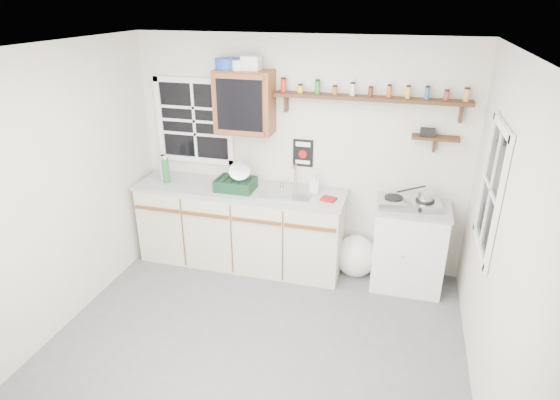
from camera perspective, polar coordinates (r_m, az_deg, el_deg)
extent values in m
cube|color=#555558|center=(4.36, -3.00, -17.12)|extent=(3.60, 3.20, 0.02)
cube|color=white|center=(3.32, -3.95, 17.98)|extent=(3.60, 3.20, 0.02)
cube|color=beige|center=(4.54, -25.63, 0.78)|extent=(0.02, 3.20, 2.50)
cube|color=beige|center=(3.58, 25.39, -5.11)|extent=(0.02, 3.20, 2.50)
cube|color=beige|center=(5.11, 2.32, 5.53)|extent=(3.60, 0.02, 2.50)
cube|color=beige|center=(2.44, -16.01, -17.89)|extent=(3.60, 0.02, 2.50)
cube|color=beige|center=(5.30, -4.77, -3.33)|extent=(2.27, 0.60, 0.88)
cube|color=#93959A|center=(5.11, -4.95, 1.28)|extent=(2.31, 0.62, 0.04)
cube|color=brown|center=(5.27, -14.77, -1.09)|extent=(0.53, 0.02, 0.03)
cube|color=brown|center=(5.03, -9.12, -1.82)|extent=(0.53, 0.02, 0.03)
cube|color=brown|center=(4.83, -2.95, -2.60)|extent=(0.53, 0.02, 0.03)
cube|color=brown|center=(4.70, 3.65, -3.41)|extent=(0.53, 0.02, 0.03)
cube|color=silver|center=(5.06, 15.40, -5.57)|extent=(0.70, 0.55, 0.88)
cube|color=#93959A|center=(4.86, 15.97, -0.87)|extent=(0.73, 0.57, 0.03)
cube|color=#AEADB2|center=(4.95, 0.88, 0.93)|extent=(0.52, 0.44, 0.03)
cylinder|color=#AEADB2|center=(5.03, 1.89, 2.97)|extent=(0.02, 0.02, 0.28)
cylinder|color=#AEADB2|center=(4.93, 1.75, 4.15)|extent=(0.02, 0.14, 0.02)
cube|color=brown|center=(4.96, -4.34, 11.82)|extent=(0.60, 0.30, 0.65)
cube|color=black|center=(4.81, -4.98, 11.43)|extent=(0.48, 0.02, 0.52)
cylinder|color=#18389F|center=(4.96, -6.52, 16.19)|extent=(0.24, 0.24, 0.11)
cube|color=silver|center=(4.87, -3.52, 16.33)|extent=(0.18, 0.15, 0.14)
cylinder|color=silver|center=(4.87, -5.14, 16.04)|extent=(0.12, 0.12, 0.10)
cube|color=black|center=(4.74, 10.93, 12.08)|extent=(1.91, 0.18, 0.04)
cube|color=black|center=(4.94, 0.76, 11.76)|extent=(0.03, 0.10, 0.18)
cube|color=black|center=(4.81, 21.20, 9.88)|extent=(0.03, 0.10, 0.18)
cylinder|color=red|center=(4.87, 0.42, 13.78)|extent=(0.05, 0.05, 0.13)
cylinder|color=black|center=(4.86, 0.42, 14.61)|extent=(0.05, 0.05, 0.02)
cylinder|color=gold|center=(4.83, 2.48, 13.35)|extent=(0.05, 0.05, 0.07)
cylinder|color=black|center=(4.82, 2.49, 13.87)|extent=(0.05, 0.05, 0.02)
cylinder|color=#267226|center=(4.79, 4.58, 13.52)|extent=(0.05, 0.05, 0.12)
cylinder|color=black|center=(4.78, 4.61, 14.34)|extent=(0.05, 0.05, 0.02)
cylinder|color=#99591E|center=(4.77, 6.69, 13.09)|extent=(0.05, 0.05, 0.08)
cylinder|color=black|center=(4.76, 6.72, 13.64)|extent=(0.05, 0.05, 0.02)
cylinder|color=silver|center=(4.74, 8.85, 13.15)|extent=(0.05, 0.05, 0.11)
cylinder|color=black|center=(4.73, 8.90, 13.92)|extent=(0.05, 0.05, 0.02)
cylinder|color=#4C2614|center=(4.73, 10.99, 12.79)|extent=(0.05, 0.05, 0.08)
cylinder|color=black|center=(4.72, 11.04, 13.37)|extent=(0.04, 0.04, 0.02)
cylinder|color=#B24C19|center=(4.72, 13.17, 12.73)|extent=(0.05, 0.05, 0.11)
cylinder|color=black|center=(4.71, 13.24, 13.47)|extent=(0.04, 0.04, 0.02)
cylinder|color=gold|center=(4.71, 15.33, 12.51)|extent=(0.05, 0.05, 0.11)
cylinder|color=black|center=(4.70, 15.41, 13.24)|extent=(0.04, 0.04, 0.02)
cylinder|color=#334C8C|center=(4.72, 17.50, 12.29)|extent=(0.05, 0.05, 0.11)
cylinder|color=black|center=(4.70, 17.59, 13.04)|extent=(0.04, 0.04, 0.02)
cylinder|color=maroon|center=(4.73, 19.63, 11.88)|extent=(0.05, 0.05, 0.08)
cylinder|color=black|center=(4.72, 19.71, 12.47)|extent=(0.04, 0.04, 0.02)
cylinder|color=#BF8C3F|center=(4.74, 21.79, 11.78)|extent=(0.06, 0.06, 0.11)
cylinder|color=black|center=(4.73, 21.91, 12.53)|extent=(0.05, 0.05, 0.02)
cube|color=black|center=(4.82, 18.43, 7.22)|extent=(0.45, 0.15, 0.03)
cube|color=black|center=(4.88, 18.30, 6.44)|extent=(0.03, 0.08, 0.14)
cube|color=black|center=(4.81, 17.55, 7.89)|extent=(0.14, 0.10, 0.07)
cube|color=black|center=(5.07, 2.82, 5.73)|extent=(0.22, 0.01, 0.30)
cube|color=white|center=(5.03, 2.82, 6.79)|extent=(0.16, 0.00, 0.05)
cylinder|color=#A50C0C|center=(5.06, 2.80, 5.60)|extent=(0.09, 0.01, 0.09)
cube|color=white|center=(5.09, 2.78, 4.64)|extent=(0.16, 0.00, 0.04)
cube|color=black|center=(5.39, -10.39, 9.45)|extent=(0.85, 0.02, 0.90)
cube|color=white|center=(5.39, -10.39, 9.45)|extent=(0.93, 0.03, 0.98)
cube|color=black|center=(3.99, 24.41, 1.14)|extent=(0.02, 0.70, 1.00)
cube|color=white|center=(3.99, 24.41, 1.14)|extent=(0.03, 0.78, 1.08)
cylinder|color=#AEC1CC|center=(5.44, -14.05, 3.64)|extent=(0.08, 0.08, 0.24)
cylinder|color=silver|center=(5.40, -14.19, 4.97)|extent=(0.04, 0.04, 0.03)
cylinder|color=#236933|center=(5.34, -13.74, 3.50)|extent=(0.08, 0.08, 0.27)
cylinder|color=silver|center=(5.30, -13.90, 5.04)|extent=(0.04, 0.04, 0.03)
cube|color=black|center=(5.04, -5.43, 1.93)|extent=(0.41, 0.31, 0.12)
cylinder|color=#AEADB2|center=(4.98, -4.94, 3.18)|extent=(0.30, 0.32, 0.25)
imported|color=silver|center=(4.95, 4.18, 2.06)|extent=(0.11, 0.11, 0.20)
cube|color=maroon|center=(4.80, 5.93, 0.12)|extent=(0.17, 0.16, 0.02)
cube|color=#AEADB2|center=(4.82, 15.43, -0.33)|extent=(0.64, 0.39, 0.08)
cylinder|color=black|center=(4.80, 13.70, 0.33)|extent=(0.18, 0.18, 0.01)
cylinder|color=black|center=(4.81, 17.27, -0.05)|extent=(0.18, 0.18, 0.01)
cylinder|color=#AEADB2|center=(4.79, 17.33, 0.39)|extent=(0.15, 0.15, 0.09)
cylinder|color=black|center=(4.84, 15.66, 1.29)|extent=(0.28, 0.12, 0.15)
ellipsoid|color=silver|center=(5.24, 9.23, -6.76)|extent=(0.44, 0.40, 0.46)
cone|color=silver|center=(5.14, 9.60, -4.78)|extent=(0.13, 0.13, 0.13)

